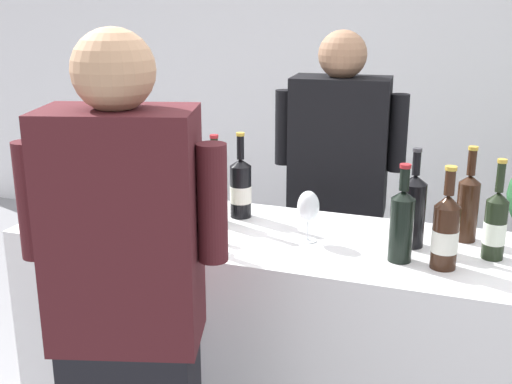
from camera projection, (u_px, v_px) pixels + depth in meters
name	position (u px, v px, depth m)	size (l,w,h in m)	color
wall_back	(396.00, 56.00, 4.51)	(8.00, 0.10, 2.80)	white
counter	(282.00, 356.00, 2.43)	(1.95, 0.62, 0.97)	white
wine_bottle_0	(413.00, 209.00, 2.16)	(0.08, 0.08, 0.34)	black
wine_bottle_1	(176.00, 208.00, 2.20)	(0.08, 0.08, 0.33)	black
wine_bottle_2	(468.00, 205.00, 2.21)	(0.07, 0.07, 0.33)	black
wine_bottle_3	(166.00, 197.00, 2.35)	(0.08, 0.08, 0.31)	black
wine_bottle_4	(86.00, 187.00, 2.46)	(0.08, 0.08, 0.33)	black
wine_bottle_5	(104.00, 202.00, 2.31)	(0.08, 0.08, 0.30)	black
wine_bottle_6	(495.00, 225.00, 2.06)	(0.07, 0.07, 0.33)	black
wine_bottle_7	(445.00, 232.00, 1.98)	(0.08, 0.08, 0.33)	black
wine_bottle_8	(402.00, 223.00, 2.03)	(0.08, 0.08, 0.32)	black
wine_bottle_9	(215.00, 192.00, 2.40)	(0.07, 0.07, 0.33)	black
wine_bottle_10	(241.00, 188.00, 2.46)	(0.08, 0.08, 0.33)	black
wine_glass	(308.00, 208.00, 2.20)	(0.08, 0.08, 0.18)	silver
person_server	(336.00, 220.00, 2.94)	(0.58, 0.28, 1.66)	black
person_guest	(131.00, 346.00, 1.81)	(0.54, 0.35, 1.72)	black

